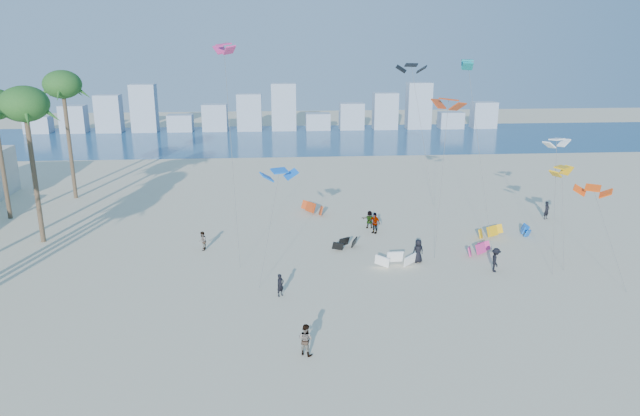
{
  "coord_description": "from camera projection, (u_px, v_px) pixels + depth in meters",
  "views": [
    {
      "loc": [
        -0.13,
        -25.31,
        16.72
      ],
      "look_at": [
        3.0,
        16.0,
        4.5
      ],
      "focal_mm": 33.03,
      "sensor_mm": 36.0,
      "label": 1
    }
  ],
  "objects": [
    {
      "name": "grounded_kites",
      "position": [
        408.0,
        235.0,
        49.78
      ],
      "size": [
        20.18,
        15.96,
        1.02
      ],
      "color": "black",
      "rests_on": "ground"
    },
    {
      "name": "ocean",
      "position": [
        277.0,
        139.0,
        97.81
      ],
      "size": [
        220.0,
        220.0,
        0.0
      ],
      "primitive_type": "plane",
      "color": "navy",
      "rests_on": "ground"
    },
    {
      "name": "ground",
      "position": [
        284.0,
        388.0,
        28.95
      ],
      "size": [
        220.0,
        220.0,
        0.0
      ],
      "primitive_type": "plane",
      "color": "beige",
      "rests_on": "ground"
    },
    {
      "name": "distant_skyline",
      "position": [
        269.0,
        113.0,
        106.41
      ],
      "size": [
        85.0,
        3.0,
        8.4
      ],
      "color": "#9EADBF",
      "rests_on": "ground"
    },
    {
      "name": "kitesurfer_mid",
      "position": [
        305.0,
        339.0,
        31.81
      ],
      "size": [
        1.1,
        1.06,
        1.79
      ],
      "primitive_type": "imported",
      "rotation": [
        0.0,
        0.0,
        2.51
      ],
      "color": "gray",
      "rests_on": "ground"
    },
    {
      "name": "flying_kites",
      "position": [
        432.0,
        105.0,
        46.72
      ],
      "size": [
        29.14,
        26.31,
        16.57
      ],
      "color": "blue",
      "rests_on": "ground"
    },
    {
      "name": "kitesurfer_near",
      "position": [
        280.0,
        285.0,
        39.0
      ],
      "size": [
        0.67,
        0.65,
        1.55
      ],
      "primitive_type": "imported",
      "rotation": [
        0.0,
        0.0,
        0.71
      ],
      "color": "black",
      "rests_on": "ground"
    },
    {
      "name": "kitesurfers_far",
      "position": [
        402.0,
        236.0,
        48.2
      ],
      "size": [
        32.05,
        13.15,
        1.87
      ],
      "color": "black",
      "rests_on": "ground"
    }
  ]
}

